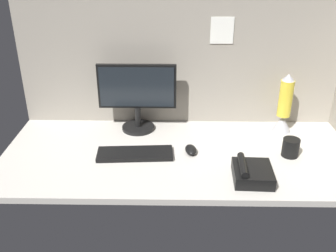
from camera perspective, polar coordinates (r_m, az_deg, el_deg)
ground_plane at (r=195.38cm, az=2.27°, el=-4.10°), size 180.00×80.00×3.00cm
cubicle_wall_back at (r=214.89cm, az=2.27°, el=9.81°), size 180.00×5.50×72.80cm
monitor at (r=209.22cm, az=-4.57°, el=4.70°), size 42.16×18.00×37.15cm
keyboard at (r=190.92cm, az=-4.90°, el=-4.10°), size 37.73×15.24×2.00cm
mouse at (r=192.56cm, az=3.39°, el=-3.52°), size 6.83×10.26×3.40cm
mug_black_travel at (r=197.73cm, az=17.66°, el=-3.04°), size 8.25×8.25×9.08cm
lava_lamp at (r=218.29cm, az=16.79°, el=2.62°), size 10.03×10.03×32.82cm
desk_phone at (r=175.66cm, az=12.25°, el=-6.78°), size 17.77×19.69×8.80cm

